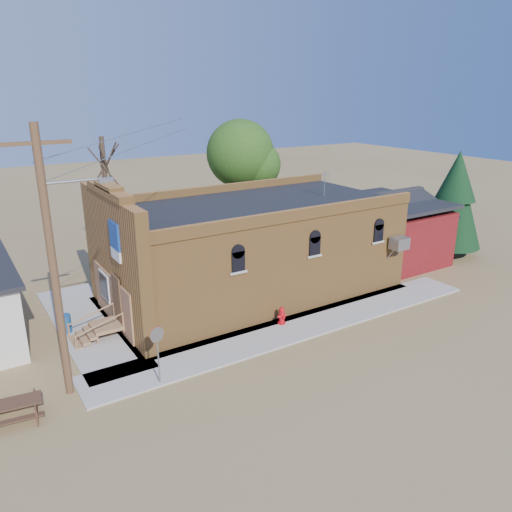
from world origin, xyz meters
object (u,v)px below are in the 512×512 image
utility_pole (54,261)px  trash_barrel (65,324)px  stop_sign (157,340)px  fire_hydrant (282,315)px  picnic_table (15,408)px  brick_bar (248,249)px

utility_pole → trash_barrel: bearing=79.6°
stop_sign → trash_barrel: (-1.90, 5.79, -1.27)m
fire_hydrant → trash_barrel: size_ratio=1.02×
fire_hydrant → picnic_table: (-10.90, -1.00, -0.03)m
brick_bar → fire_hydrant: brick_bar is taller
fire_hydrant → brick_bar: bearing=99.7°
utility_pole → picnic_table: utility_pole is taller
brick_bar → stop_sign: brick_bar is taller
utility_pole → stop_sign: (2.75, -1.20, -3.03)m
trash_barrel → picnic_table: trash_barrel is taller
utility_pole → stop_sign: utility_pole is taller
brick_bar → fire_hydrant: (-0.73, -3.99, -1.87)m
brick_bar → trash_barrel: 9.14m
fire_hydrant → picnic_table: bearing=-154.7°
utility_pole → brick_bar: bearing=23.7°
trash_barrel → picnic_table: size_ratio=0.44×
fire_hydrant → picnic_table: 10.95m
brick_bar → stop_sign: 8.95m
picnic_table → trash_barrel: bearing=70.4°
utility_pole → fire_hydrant: 10.03m
fire_hydrant → stop_sign: stop_sign is taller
brick_bar → fire_hydrant: size_ratio=20.78×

